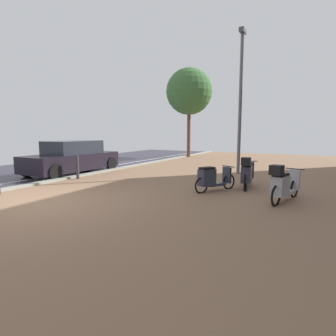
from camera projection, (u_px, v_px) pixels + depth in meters
name	position (u px, v px, depth m)	size (l,w,h in m)	color
ground	(82.00, 212.00, 6.41)	(21.00, 40.00, 0.13)	#2E2A39
scooter_near	(247.00, 174.00, 8.98)	(0.57, 1.89, 1.07)	black
scooter_mid	(283.00, 185.00, 7.14)	(0.77, 1.80, 1.05)	black
scooter_far	(212.00, 178.00, 8.50)	(0.92, 1.48, 0.80)	black
parked_car_near	(73.00, 158.00, 12.31)	(1.85, 4.33, 1.44)	black
lamp_post	(240.00, 96.00, 11.78)	(0.20, 0.52, 6.07)	slate
street_tree	(189.00, 92.00, 20.03)	(3.34, 3.34, 6.40)	brown
bollard_far	(77.00, 167.00, 10.80)	(0.12, 0.12, 0.94)	#38383D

